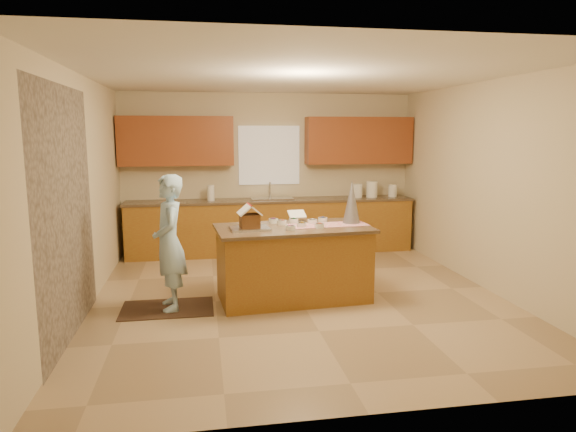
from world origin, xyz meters
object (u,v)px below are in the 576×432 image
object	(u,v)px
tinsel_tree	(352,202)
boy	(169,243)
gingerbread_house	(250,219)
island_base	(293,265)

from	to	relation	value
tinsel_tree	boy	distance (m)	2.28
boy	gingerbread_house	xyz separation A→B (m)	(0.93, 0.04, 0.24)
island_base	tinsel_tree	bearing A→B (deg)	3.67
island_base	tinsel_tree	xyz separation A→B (m)	(0.76, 0.11, 0.75)
gingerbread_house	island_base	bearing A→B (deg)	9.73
tinsel_tree	boy	bearing A→B (deg)	-173.89
tinsel_tree	gingerbread_house	world-z (taller)	tinsel_tree
boy	gingerbread_house	distance (m)	0.96
island_base	boy	bearing A→B (deg)	-179.52
island_base	boy	xyz separation A→B (m)	(-1.47, -0.13, 0.36)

